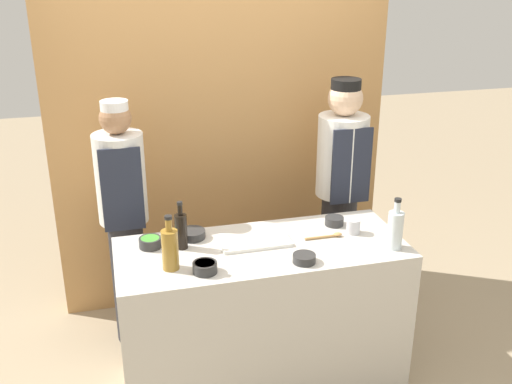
# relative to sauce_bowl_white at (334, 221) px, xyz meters

# --- Properties ---
(ground_plane) EXTENTS (14.00, 14.00, 0.00)m
(ground_plane) POSITION_rel_sauce_bowl_white_xyz_m (-0.50, -0.17, -0.93)
(ground_plane) COLOR tan
(cabinet_wall) EXTENTS (2.35, 0.18, 2.40)m
(cabinet_wall) POSITION_rel_sauce_bowl_white_xyz_m (-0.50, 0.95, 0.27)
(cabinet_wall) COLOR #B7844C
(cabinet_wall) RESTS_ON ground_plane
(counter) EXTENTS (1.63, 0.67, 0.90)m
(counter) POSITION_rel_sauce_bowl_white_xyz_m (-0.50, -0.17, -0.48)
(counter) COLOR beige
(counter) RESTS_ON ground_plane
(sauce_bowl_white) EXTENTS (0.11, 0.11, 0.05)m
(sauce_bowl_white) POSITION_rel_sauce_bowl_white_xyz_m (0.00, 0.00, 0.00)
(sauce_bowl_white) COLOR #2D2D2D
(sauce_bowl_white) RESTS_ON counter
(sauce_bowl_purple) EXTENTS (0.12, 0.12, 0.05)m
(sauce_bowl_purple) POSITION_rel_sauce_bowl_white_xyz_m (-0.33, -0.40, -0.00)
(sauce_bowl_purple) COLOR #2D2D2D
(sauce_bowl_purple) RESTS_ON counter
(sauce_bowl_red) EXTENTS (0.13, 0.13, 0.06)m
(sauce_bowl_red) POSITION_rel_sauce_bowl_white_xyz_m (-0.86, -0.37, 0.00)
(sauce_bowl_red) COLOR #2D2D2D
(sauce_bowl_red) RESTS_ON counter
(sauce_bowl_brown) EXTENTS (0.15, 0.15, 0.05)m
(sauce_bowl_brown) POSITION_rel_sauce_bowl_white_xyz_m (-0.86, 0.04, -0.00)
(sauce_bowl_brown) COLOR #2D2D2D
(sauce_bowl_brown) RESTS_ON counter
(sauce_bowl_green) EXTENTS (0.13, 0.13, 0.06)m
(sauce_bowl_green) POSITION_rel_sauce_bowl_white_xyz_m (-1.10, -0.02, 0.00)
(sauce_bowl_green) COLOR #2D2D2D
(sauce_bowl_green) RESTS_ON counter
(cutting_board) EXTENTS (0.40, 0.18, 0.02)m
(cutting_board) POSITION_rel_sauce_bowl_white_xyz_m (-0.53, -0.13, -0.02)
(cutting_board) COLOR white
(cutting_board) RESTS_ON counter
(bottle_clear) EXTENTS (0.09, 0.09, 0.30)m
(bottle_clear) POSITION_rel_sauce_bowl_white_xyz_m (0.21, -0.37, 0.09)
(bottle_clear) COLOR silver
(bottle_clear) RESTS_ON counter
(bottle_vinegar) EXTENTS (0.09, 0.09, 0.30)m
(bottle_vinegar) POSITION_rel_sauce_bowl_white_xyz_m (-1.02, -0.29, 0.09)
(bottle_vinegar) COLOR olive
(bottle_vinegar) RESTS_ON counter
(bottle_soy) EXTENTS (0.07, 0.07, 0.28)m
(bottle_soy) POSITION_rel_sauce_bowl_white_xyz_m (-0.94, -0.07, 0.08)
(bottle_soy) COLOR black
(bottle_soy) RESTS_ON counter
(cup_steel) EXTENTS (0.08, 0.08, 0.09)m
(cup_steel) POSITION_rel_sauce_bowl_white_xyz_m (0.07, -0.13, 0.01)
(cup_steel) COLOR #B7B7BC
(cup_steel) RESTS_ON counter
(wooden_spoon) EXTENTS (0.23, 0.04, 0.02)m
(wooden_spoon) POSITION_rel_sauce_bowl_white_xyz_m (-0.10, -0.16, -0.02)
(wooden_spoon) COLOR #B2844C
(wooden_spoon) RESTS_ON counter
(chef_left) EXTENTS (0.31, 0.31, 1.63)m
(chef_left) POSITION_rel_sauce_bowl_white_xyz_m (-1.23, 0.46, -0.03)
(chef_left) COLOR #28282D
(chef_left) RESTS_ON ground_plane
(chef_right) EXTENTS (0.34, 0.34, 1.69)m
(chef_right) POSITION_rel_sauce_bowl_white_xyz_m (0.23, 0.46, -0.00)
(chef_right) COLOR #28282D
(chef_right) RESTS_ON ground_plane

